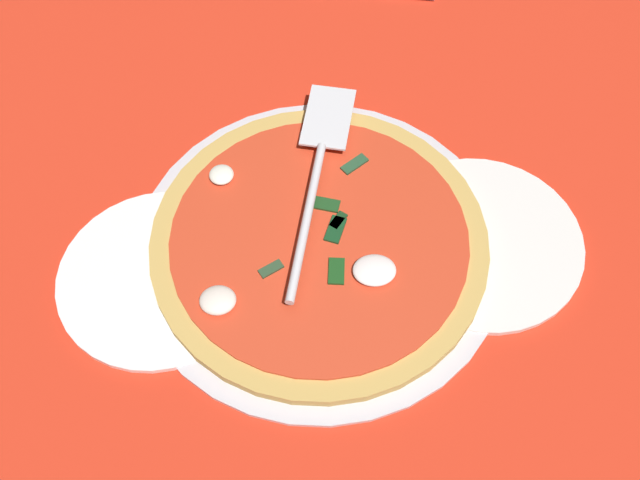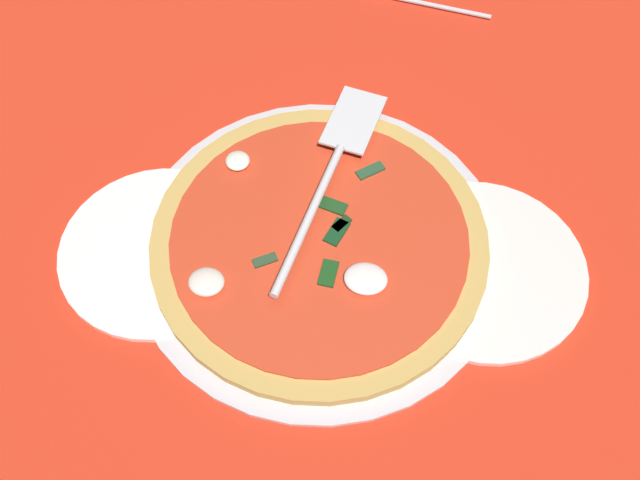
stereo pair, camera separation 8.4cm
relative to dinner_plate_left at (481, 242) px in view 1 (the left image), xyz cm
name	(u,v)px [view 1 (the left image)]	position (x,y,z in cm)	size (l,w,h in cm)	color
ground_plane	(317,220)	(18.34, -4.63, -1.00)	(111.73, 111.73, 0.80)	red
checker_pattern	(317,217)	(18.34, -4.63, -0.55)	(111.73, 111.73, 0.10)	silver
pizza_pan	(320,247)	(18.25, -0.37, -0.07)	(41.70, 41.70, 0.86)	silver
dinner_plate_left	(481,242)	(0.00, 0.00, 0.00)	(23.05, 23.05, 1.00)	silver
dinner_plate_right	(159,277)	(36.18, 2.70, 0.00)	(22.32, 22.32, 1.00)	white
pizza	(319,241)	(18.33, -0.37, 1.16)	(37.76, 37.76, 2.90)	tan
pizza_server	(316,173)	(18.26, -8.01, 3.60)	(9.64, 30.20, 1.00)	silver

